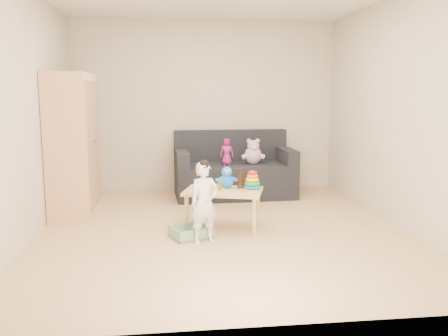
{
  "coord_description": "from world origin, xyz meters",
  "views": [
    {
      "loc": [
        -0.6,
        -5.08,
        1.5
      ],
      "look_at": [
        0.05,
        0.25,
        0.65
      ],
      "focal_mm": 38.0,
      "sensor_mm": 36.0,
      "label": 1
    }
  ],
  "objects": [
    {
      "name": "blue_plush",
      "position": [
        0.07,
        0.13,
        0.57
      ],
      "size": [
        0.23,
        0.2,
        0.25
      ],
      "primitive_type": null,
      "rotation": [
        0.0,
        0.0,
        -0.19
      ],
      "color": "#1C74FF",
      "rests_on": "play_table"
    },
    {
      "name": "sofa",
      "position": [
        0.38,
        1.66,
        0.24
      ],
      "size": [
        1.74,
        0.92,
        0.48
      ],
      "primitive_type": "cube",
      "rotation": [
        0.0,
        0.0,
        0.04
      ],
      "color": "black",
      "rests_on": "ground"
    },
    {
      "name": "pink_bear",
      "position": [
        0.65,
        1.64,
        0.63
      ],
      "size": [
        0.3,
        0.27,
        0.31
      ],
      "primitive_type": null,
      "rotation": [
        0.0,
        0.0,
        -0.15
      ],
      "color": "#D19AB1",
      "rests_on": "sofa"
    },
    {
      "name": "play_table",
      "position": [
        0.01,
        0.02,
        0.22
      ],
      "size": [
        0.95,
        0.74,
        0.44
      ],
      "primitive_type": "cube",
      "rotation": [
        0.0,
        0.0,
        -0.28
      ],
      "color": "#EDBB82",
      "rests_on": "ground"
    },
    {
      "name": "yellow_book",
      "position": [
        -0.06,
        0.17,
        0.45
      ],
      "size": [
        0.31,
        0.31,
        0.02
      ],
      "primitive_type": "cube",
      "rotation": [
        0.0,
        0.0,
        -0.61
      ],
      "color": "#C1C614",
      "rests_on": "play_table"
    },
    {
      "name": "room",
      "position": [
        0.0,
        0.0,
        1.3
      ],
      "size": [
        4.5,
        4.5,
        4.5
      ],
      "color": "tan",
      "rests_on": "ground"
    },
    {
      "name": "storage_bin",
      "position": [
        -0.36,
        -0.27,
        0.06
      ],
      "size": [
        0.48,
        0.42,
        0.12
      ],
      "primitive_type": null,
      "rotation": [
        0.0,
        0.0,
        0.36
      ],
      "color": "#78A477",
      "rests_on": "ground"
    },
    {
      "name": "wooden_figure",
      "position": [
        -0.03,
        0.01,
        0.5
      ],
      "size": [
        0.06,
        0.06,
        0.12
      ],
      "primitive_type": null,
      "rotation": [
        0.0,
        0.0,
        -0.5
      ],
      "color": "brown",
      "rests_on": "play_table"
    },
    {
      "name": "toddler",
      "position": [
        -0.23,
        -0.44,
        0.4
      ],
      "size": [
        0.34,
        0.28,
        0.8
      ],
      "primitive_type": "imported",
      "rotation": [
        0.0,
        0.0,
        0.31
      ],
      "color": "white",
      "rests_on": "ground"
    },
    {
      "name": "doll",
      "position": [
        0.25,
        1.58,
        0.67
      ],
      "size": [
        0.19,
        0.13,
        0.37
      ],
      "primitive_type": "imported",
      "rotation": [
        0.0,
        0.0,
        -0.01
      ],
      "color": "#AA2071",
      "rests_on": "sofa"
    },
    {
      "name": "ring_stacker",
      "position": [
        0.32,
        -0.06,
        0.53
      ],
      "size": [
        0.19,
        0.19,
        0.22
      ],
      "color": "yellow",
      "rests_on": "play_table"
    },
    {
      "name": "wardrobe",
      "position": [
        -1.75,
        0.91,
        0.87
      ],
      "size": [
        0.48,
        0.97,
        1.74
      ],
      "primitive_type": "cube",
      "color": "#EFB683",
      "rests_on": "ground"
    },
    {
      "name": "brown_bottle",
      "position": [
        0.22,
        0.09,
        0.54
      ],
      "size": [
        0.08,
        0.08,
        0.23
      ],
      "color": "black",
      "rests_on": "play_table"
    }
  ]
}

